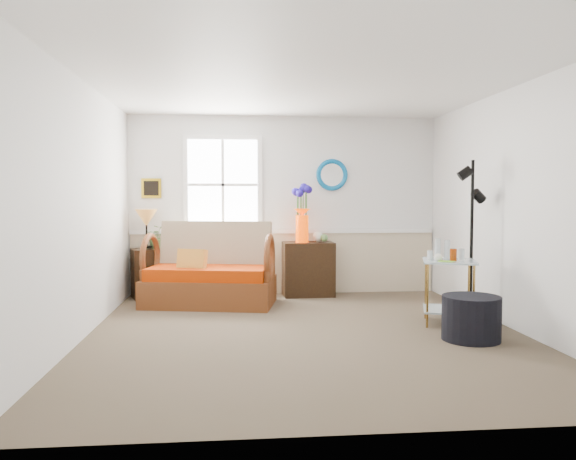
{
  "coord_description": "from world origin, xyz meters",
  "views": [
    {
      "loc": [
        -0.73,
        -5.72,
        1.42
      ],
      "look_at": [
        -0.13,
        0.61,
        1.05
      ],
      "focal_mm": 35.0,
      "sensor_mm": 36.0,
      "label": 1
    }
  ],
  "objects": [
    {
      "name": "tabletop_items",
      "position": [
        1.61,
        0.3,
        0.84
      ],
      "size": [
        0.54,
        0.54,
        0.23
      ],
      "primitive_type": null,
      "rotation": [
        0.0,
        0.0,
        -0.62
      ],
      "color": "silver",
      "rests_on": "side_table"
    },
    {
      "name": "walls",
      "position": [
        0.0,
        0.0,
        1.3
      ],
      "size": [
        4.51,
        5.01,
        2.6
      ],
      "color": "white",
      "rests_on": "floor"
    },
    {
      "name": "ottoman",
      "position": [
        1.61,
        -0.41,
        0.22
      ],
      "size": [
        0.61,
        0.61,
        0.44
      ],
      "primitive_type": "cylinder",
      "rotation": [
        0.0,
        0.0,
        0.06
      ],
      "color": "black",
      "rests_on": "floor"
    },
    {
      "name": "potted_plant",
      "position": [
        -1.84,
        2.39,
        0.82
      ],
      "size": [
        0.31,
        0.35,
        0.26
      ],
      "primitive_type": "imported",
      "rotation": [
        0.0,
        0.0,
        0.06
      ],
      "color": "#587F42",
      "rests_on": "lamp_stand"
    },
    {
      "name": "side_table",
      "position": [
        1.65,
        0.3,
        0.36
      ],
      "size": [
        0.71,
        0.71,
        0.72
      ],
      "primitive_type": null,
      "rotation": [
        0.0,
        0.0,
        -0.3
      ],
      "color": "olive",
      "rests_on": "floor"
    },
    {
      "name": "throw_pillow",
      "position": [
        -1.29,
        1.58,
        0.55
      ],
      "size": [
        0.4,
        0.25,
        0.39
      ],
      "primitive_type": null,
      "rotation": [
        0.0,
        0.0,
        -0.43
      ],
      "color": "#BB6713",
      "rests_on": "loveseat"
    },
    {
      "name": "table_lamp",
      "position": [
        -1.96,
        2.27,
        0.97
      ],
      "size": [
        0.39,
        0.39,
        0.56
      ],
      "primitive_type": null,
      "rotation": [
        0.0,
        0.0,
        0.34
      ],
      "color": "#B17330",
      "rests_on": "lamp_stand"
    },
    {
      "name": "lamp_stand",
      "position": [
        -1.98,
        2.3,
        0.35
      ],
      "size": [
        0.5,
        0.5,
        0.69
      ],
      "primitive_type": null,
      "rotation": [
        0.0,
        0.0,
        0.33
      ],
      "color": "black",
      "rests_on": "floor"
    },
    {
      "name": "window",
      "position": [
        -0.9,
        2.47,
        1.6
      ],
      "size": [
        1.14,
        0.06,
        1.44
      ],
      "primitive_type": null,
      "color": "white",
      "rests_on": "walls"
    },
    {
      "name": "floor_lamp",
      "position": [
        1.97,
        0.46,
        0.92
      ],
      "size": [
        0.3,
        0.3,
        1.84
      ],
      "primitive_type": null,
      "rotation": [
        0.0,
        0.0,
        -0.15
      ],
      "color": "black",
      "rests_on": "floor"
    },
    {
      "name": "ceiling",
      "position": [
        0.0,
        0.0,
        2.6
      ],
      "size": [
        4.5,
        5.0,
        0.01
      ],
      "primitive_type": "cube",
      "color": "white",
      "rests_on": "walls"
    },
    {
      "name": "floor",
      "position": [
        0.0,
        0.0,
        0.0
      ],
      "size": [
        4.5,
        5.0,
        0.01
      ],
      "primitive_type": "cube",
      "color": "brown",
      "rests_on": "ground"
    },
    {
      "name": "wainscot",
      "position": [
        0.0,
        2.48,
        0.45
      ],
      "size": [
        4.46,
        0.02,
        0.9
      ],
      "primitive_type": "cube",
      "color": "#C9B596",
      "rests_on": "walls"
    },
    {
      "name": "mirror",
      "position": [
        0.7,
        2.48,
        1.75
      ],
      "size": [
        0.47,
        0.07,
        0.47
      ],
      "primitive_type": "torus",
      "rotation": [
        1.57,
        0.0,
        0.0
      ],
      "color": "#0976BE",
      "rests_on": "walls"
    },
    {
      "name": "cabinet",
      "position": [
        0.32,
        2.26,
        0.39
      ],
      "size": [
        0.73,
        0.48,
        0.77
      ],
      "primitive_type": null,
      "rotation": [
        0.0,
        0.0,
        0.02
      ],
      "color": "black",
      "rests_on": "floor"
    },
    {
      "name": "chair_rail",
      "position": [
        0.0,
        2.47,
        0.92
      ],
      "size": [
        4.46,
        0.04,
        0.06
      ],
      "primitive_type": "cube",
      "color": "white",
      "rests_on": "walls"
    },
    {
      "name": "loveseat",
      "position": [
        -1.06,
        1.69,
        0.54
      ],
      "size": [
        1.82,
        1.25,
        1.09
      ],
      "primitive_type": null,
      "rotation": [
        0.0,
        0.0,
        -0.19
      ],
      "color": "#5D2E13",
      "rests_on": "floor"
    },
    {
      "name": "flower_vase",
      "position": [
        0.23,
        2.22,
        1.18
      ],
      "size": [
        0.27,
        0.27,
        0.81
      ],
      "primitive_type": null,
      "rotation": [
        0.0,
        0.0,
        0.15
      ],
      "color": "#F64000",
      "rests_on": "cabinet"
    },
    {
      "name": "picture",
      "position": [
        -1.92,
        2.48,
        1.55
      ],
      "size": [
        0.28,
        0.03,
        0.28
      ],
      "primitive_type": "cube",
      "color": "#B58E18",
      "rests_on": "walls"
    }
  ]
}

